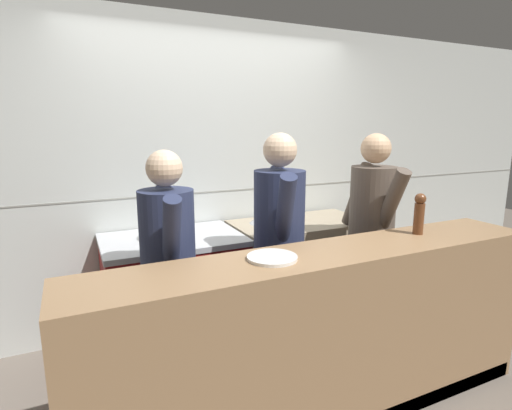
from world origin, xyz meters
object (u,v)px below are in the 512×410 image
Objects in this scene: stock_pot at (166,228)px; chefs_knife at (278,227)px; chef_sous at (279,244)px; chef_line at (371,232)px; pepper_mill at (419,213)px; plated_dish_main at (272,258)px; mixing_bowl_steel at (267,217)px; oven_range at (175,292)px; chef_head_cook at (169,268)px.

chefs_knife is (0.90, -0.06, -0.08)m from stock_pot.
chef_line is (0.80, 0.00, -0.01)m from chef_sous.
chef_sous is (-0.76, 0.48, -0.24)m from pepper_mill.
mixing_bowl_steel is at bearing 64.54° from plated_dish_main.
mixing_bowl_steel is at bearing 88.84° from chef_sous.
chef_line is at bearing -44.32° from chefs_knife.
oven_range is 1.31m from plated_dish_main.
pepper_mill is (1.08, 0.04, 0.13)m from plated_dish_main.
chef_sous is (0.32, 0.51, -0.11)m from plated_dish_main.
chef_sous is (0.75, 0.01, 0.05)m from chef_head_cook.
oven_range is at bearing 102.97° from plated_dish_main.
plated_dish_main is at bearing -77.03° from oven_range.
plated_dish_main is at bearing -43.71° from chef_head_cook.
pepper_mill is 0.16× the size of chef_sous.
stock_pot is at bearing 162.60° from chef_line.
chef_line is (0.53, -0.51, 0.03)m from chefs_knife.
chef_head_cook reaches higher than oven_range.
chefs_knife is 0.22× the size of chef_line.
chef_sous is at bearing -42.31° from stock_pot.
chef_sous is (-0.26, -0.70, -0.02)m from mixing_bowl_steel.
chef_sous is (-0.27, -0.52, 0.03)m from chefs_knife.
chef_head_cook is 0.75m from chef_sous.
mixing_bowl_steel is at bearing 5.45° from oven_range.
chef_head_cook reaches higher than chefs_knife.
mixing_bowl_steel is 1.35m from plated_dish_main.
mixing_bowl_steel is (0.89, 0.12, -0.03)m from stock_pot.
pepper_mill is at bearing 1.99° from plated_dish_main.
stock_pot is 0.17× the size of chef_head_cook.
chef_head_cook is at bearing 130.57° from plated_dish_main.
plated_dish_main is at bearing -150.72° from chef_line.
mixing_bowl_steel is 1.11× the size of plated_dish_main.
stock_pot is 0.16× the size of chef_sous.
plated_dish_main reaches higher than chefs_knife.
chef_sous is at bearing -46.75° from oven_range.
chef_sous reaches higher than chef_line.
chef_head_cook reaches higher than pepper_mill.
chef_head_cook is (-1.01, -0.71, -0.06)m from mixing_bowl_steel.
chef_line reaches higher than mixing_bowl_steel.
chef_line is at bearing -52.16° from mixing_bowl_steel.
plated_dish_main is at bearing -178.01° from pepper_mill.
pepper_mill is (0.49, -0.99, 0.27)m from chefs_knife.
stock_pot is 0.16× the size of chef_line.
chefs_knife is (0.01, -0.18, -0.05)m from mixing_bowl_steel.
mixing_bowl_steel is at bearing 94.37° from chefs_knife.
plated_dish_main is 0.17× the size of chef_head_cook.
oven_range is 3.91× the size of pepper_mill.
chef_sous is 0.80m from chef_line.
chef_line is (1.12, 0.52, -0.12)m from plated_dish_main.
chef_sous is at bearing 6.41° from chef_head_cook.
plated_dish_main is 0.68m from chef_head_cook.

